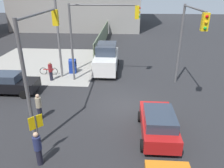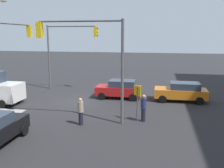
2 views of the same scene
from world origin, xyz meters
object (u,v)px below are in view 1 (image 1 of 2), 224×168
at_px(coupe_red, 158,123).
at_px(traffic_signal_ne_corner, 97,28).
at_px(traffic_signal_se_corner, 189,34).
at_px(pedestrian_walking_north, 38,148).
at_px(pedestrian_waiting, 39,106).
at_px(traffic_signal_nw_corner, 40,49).
at_px(mailbox_blue, 73,65).
at_px(street_lamp_corner, 59,26).
at_px(van_white_delivery, 106,58).
at_px(sedan_black, 8,83).
at_px(pedestrian_crossing, 51,71).
at_px(bicycle_leaning_on_fence, 49,71).

bearing_deg(coupe_red, traffic_signal_ne_corner, 28.64).
distance_m(traffic_signal_se_corner, pedestrian_walking_north, 12.28).
bearing_deg(pedestrian_walking_north, pedestrian_waiting, 146.39).
relative_size(traffic_signal_nw_corner, coupe_red, 1.63).
relative_size(traffic_signal_se_corner, coupe_red, 1.63).
distance_m(mailbox_blue, pedestrian_waiting, 8.20).
distance_m(traffic_signal_se_corner, coupe_red, 7.35).
relative_size(traffic_signal_nw_corner, pedestrian_waiting, 3.76).
distance_m(street_lamp_corner, van_white_delivery, 5.50).
bearing_deg(sedan_black, traffic_signal_ne_corner, -65.85).
height_order(traffic_signal_se_corner, van_white_delivery, traffic_signal_se_corner).
height_order(sedan_black, coupe_red, same).
distance_m(traffic_signal_nw_corner, coupe_red, 7.55).
bearing_deg(pedestrian_crossing, coupe_red, -61.27).
bearing_deg(mailbox_blue, sedan_black, 139.75).
relative_size(traffic_signal_se_corner, mailbox_blue, 4.55).
xyz_separation_m(traffic_signal_se_corner, coupe_red, (-5.76, 2.54, -3.78)).
distance_m(traffic_signal_se_corner, bicycle_leaning_on_fence, 12.84).
bearing_deg(traffic_signal_se_corner, traffic_signal_nw_corner, 118.04).
height_order(pedestrian_walking_north, bicycle_leaning_on_fence, pedestrian_walking_north).
relative_size(coupe_red, pedestrian_crossing, 2.31).
height_order(street_lamp_corner, bicycle_leaning_on_fence, street_lamp_corner).
xyz_separation_m(traffic_signal_ne_corner, street_lamp_corner, (0.42, 3.25, 0.06)).
height_order(sedan_black, pedestrian_crossing, pedestrian_crossing).
bearing_deg(traffic_signal_se_corner, pedestrian_crossing, 81.03).
bearing_deg(sedan_black, pedestrian_waiting, -132.96).
bearing_deg(bicycle_leaning_on_fence, pedestrian_crossing, -153.54).
xyz_separation_m(traffic_signal_ne_corner, mailbox_blue, (1.70, 2.70, -3.88)).
height_order(van_white_delivery, pedestrian_walking_north, van_white_delivery).
relative_size(traffic_signal_nw_corner, street_lamp_corner, 0.81).
relative_size(sedan_black, van_white_delivery, 0.80).
bearing_deg(coupe_red, sedan_black, 66.25).
height_order(traffic_signal_nw_corner, van_white_delivery, traffic_signal_nw_corner).
height_order(sedan_black, bicycle_leaning_on_fence, sedan_black).
distance_m(traffic_signal_nw_corner, pedestrian_crossing, 7.79).
distance_m(van_white_delivery, pedestrian_walking_north, 13.01).
height_order(traffic_signal_se_corner, pedestrian_walking_north, traffic_signal_se_corner).
xyz_separation_m(sedan_black, pedestrian_waiting, (-3.51, -3.77, 0.06)).
height_order(traffic_signal_se_corner, bicycle_leaning_on_fence, traffic_signal_se_corner).
bearing_deg(traffic_signal_se_corner, pedestrian_walking_north, 134.87).
xyz_separation_m(traffic_signal_nw_corner, coupe_red, (-0.97, -6.46, -3.80)).
bearing_deg(street_lamp_corner, mailbox_blue, -23.48).
relative_size(sedan_black, bicycle_leaning_on_fence, 2.46).
xyz_separation_m(pedestrian_waiting, pedestrian_walking_north, (-3.80, -1.40, 0.04)).
xyz_separation_m(sedan_black, bicycle_leaning_on_fence, (4.09, -1.77, -0.50)).
xyz_separation_m(street_lamp_corner, mailbox_blue, (1.28, -0.55, -3.94)).
xyz_separation_m(van_white_delivery, pedestrian_walking_north, (-12.85, 2.00, -0.34)).
distance_m(traffic_signal_ne_corner, pedestrian_walking_north, 11.05).
distance_m(pedestrian_crossing, pedestrian_walking_north, 10.36).
bearing_deg(coupe_red, traffic_signal_se_corner, -23.81).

